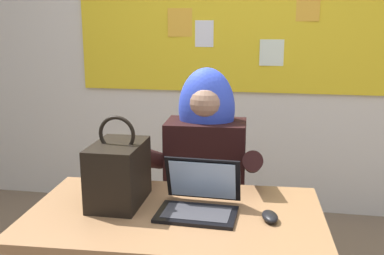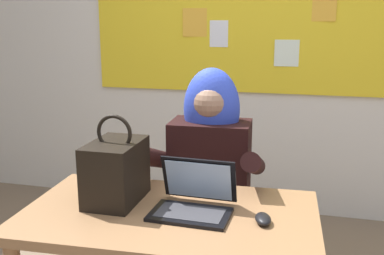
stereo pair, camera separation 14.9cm
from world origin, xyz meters
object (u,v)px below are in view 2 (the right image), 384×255
(desk_main, at_px, (169,235))
(person_costumed, at_px, (208,168))
(chair_at_desk, at_px, (212,200))
(handbag, at_px, (116,171))
(computer_mouse, at_px, (263,219))
(laptop, at_px, (194,200))

(desk_main, xyz_separation_m, person_costumed, (0.03, 0.58, 0.11))
(chair_at_desk, height_order, handbag, handbag)
(person_costumed, xyz_separation_m, computer_mouse, (0.35, -0.59, 0.02))
(person_costumed, height_order, computer_mouse, person_costumed)
(chair_at_desk, relative_size, person_costumed, 0.72)
(person_costumed, height_order, handbag, person_costumed)
(computer_mouse, xyz_separation_m, handbag, (-0.63, 0.07, 0.12))
(chair_at_desk, relative_size, handbag, 2.38)
(chair_at_desk, height_order, person_costumed, person_costumed)
(computer_mouse, distance_m, handbag, 0.64)
(person_costumed, bearing_deg, computer_mouse, 27.98)
(laptop, distance_m, computer_mouse, 0.29)
(computer_mouse, bearing_deg, chair_at_desk, 101.77)
(handbag, bearing_deg, chair_at_desk, 66.71)
(person_costumed, bearing_deg, chair_at_desk, 179.12)
(desk_main, bearing_deg, computer_mouse, -2.10)
(person_costumed, xyz_separation_m, laptop, (0.06, -0.55, 0.05))
(desk_main, distance_m, handbag, 0.35)
(desk_main, bearing_deg, person_costumed, 86.67)
(person_costumed, xyz_separation_m, handbag, (-0.28, -0.52, 0.13))
(chair_at_desk, distance_m, person_costumed, 0.26)
(desk_main, distance_m, person_costumed, 0.59)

